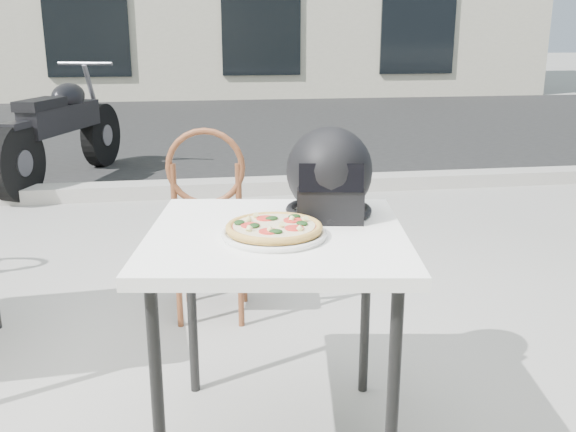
{
  "coord_description": "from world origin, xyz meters",
  "views": [
    {
      "loc": [
        0.14,
        -2.38,
        1.34
      ],
      "look_at": [
        0.43,
        -0.52,
        0.8
      ],
      "focal_mm": 40.0,
      "sensor_mm": 36.0,
      "label": 1
    }
  ],
  "objects": [
    {
      "name": "cafe_chair_main",
      "position": [
        0.22,
        0.5,
        0.52
      ],
      "size": [
        0.41,
        0.41,
        0.94
      ],
      "rotation": [
        0.0,
        0.0,
        3.0
      ],
      "color": "brown",
      "rests_on": "ground"
    },
    {
      "name": "cafe_table_main",
      "position": [
        0.4,
        -0.51,
        0.68
      ],
      "size": [
        0.9,
        0.9,
        0.75
      ],
      "rotation": [
        0.0,
        0.0,
        -0.16
      ],
      "color": "white",
      "rests_on": "ground"
    },
    {
      "name": "helmet",
      "position": [
        0.6,
        -0.35,
        0.88
      ],
      "size": [
        0.34,
        0.35,
        0.3
      ],
      "rotation": [
        0.0,
        0.0,
        -0.17
      ],
      "color": "black",
      "rests_on": "cafe_table_main"
    },
    {
      "name": "ground",
      "position": [
        0.0,
        0.0,
        0.0
      ],
      "size": [
        80.0,
        80.0,
        0.0
      ],
      "primitive_type": "plane",
      "color": "#9D9A95",
      "rests_on": "ground"
    },
    {
      "name": "street_asphalt",
      "position": [
        0.0,
        7.0,
        0.0
      ],
      "size": [
        30.0,
        8.0,
        0.0
      ],
      "primitive_type": "cube",
      "color": "black",
      "rests_on": "ground"
    },
    {
      "name": "pizza",
      "position": [
        0.38,
        -0.57,
        0.78
      ],
      "size": [
        0.37,
        0.37,
        0.04
      ],
      "rotation": [
        0.0,
        0.0,
        0.33
      ],
      "color": "gold",
      "rests_on": "plate"
    },
    {
      "name": "curb",
      "position": [
        0.0,
        3.0,
        0.06
      ],
      "size": [
        30.0,
        0.25,
        0.12
      ],
      "primitive_type": "cube",
      "color": "#A4A099",
      "rests_on": "ground"
    },
    {
      "name": "plate",
      "position": [
        0.38,
        -0.57,
        0.76
      ],
      "size": [
        0.39,
        0.39,
        0.02
      ],
      "rotation": [
        0.0,
        0.0,
        0.25
      ],
      "color": "silver",
      "rests_on": "cafe_table_main"
    },
    {
      "name": "motorcycle",
      "position": [
        -0.99,
        3.73,
        0.47
      ],
      "size": [
        0.86,
        2.07,
        1.07
      ],
      "rotation": [
        0.0,
        0.0,
        -0.33
      ],
      "color": "black",
      "rests_on": "street_asphalt"
    }
  ]
}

